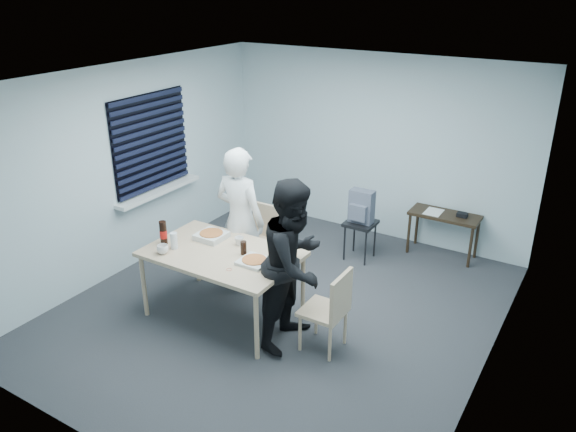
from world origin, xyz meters
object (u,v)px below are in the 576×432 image
Objects in this scene: dining_table at (222,257)px; backpack at (361,207)px; mug_b at (239,241)px; stool at (360,229)px; chair_right at (331,306)px; mug_a at (163,249)px; side_table at (444,219)px; person_white at (240,220)px; chair_far at (263,235)px; person_black at (295,264)px; soda_bottle at (163,233)px.

backpack reaches higher than dining_table.
mug_b is at bearing 76.56° from dining_table.
mug_b is (-0.65, -1.81, 0.41)m from stool.
chair_right is 1.89m from mug_a.
backpack is at bearing 106.71° from chair_right.
side_table is 2.07× the size of backpack.
person_white is 2.80m from side_table.
stool is (-0.60, 2.00, -0.09)m from chair_right.
chair_far is at bearing -90.29° from person_white.
person_black is at bearing 151.55° from person_white.
chair_right is 2.69m from side_table.
side_table is 1.16m from backpack.
person_white is at bearing -129.84° from backpack.
stool is 2.73m from mug_a.
backpack is 3.60× the size of mug_a.
person_white is (-0.00, -0.46, 0.37)m from chair_far.
dining_table is 3.18m from side_table.
soda_bottle is at bearing -173.74° from chair_right.
side_table is 3.43× the size of soda_bottle.
dining_table is 0.92× the size of person_black.
mug_b reaches higher than stool.
soda_bottle is at bearing 59.33° from person_white.
chair_far is 2.01× the size of backpack.
dining_table is at bearing 107.93° from person_white.
mug_a is (-1.41, -0.38, -0.05)m from person_black.
mug_a reaches higher than dining_table.
stool is at bearing -122.47° from person_white.
chair_far is at bearing 77.61° from mug_a.
chair_far is 1.57m from person_black.
dining_table is 0.27m from mug_b.
chair_right is 3.34× the size of soda_bottle.
dining_table is 6.09× the size of soda_bottle.
dining_table is at bearing -116.22° from backpack.
mug_a is at bearing -145.89° from dining_table.
person_black is 1.94× the size of side_table.
soda_bottle is at bearing -166.29° from dining_table.
mug_b is (0.57, 0.59, -0.00)m from mug_a.
stool is at bearing 5.24° from person_black.
person_white is (-0.20, 0.63, 0.15)m from dining_table.
chair_right reaches higher than side_table.
mug_a is (-0.32, -1.44, 0.33)m from chair_far.
side_table is 1.71× the size of stool.
backpack is at bearing 70.16° from mug_b.
stool is at bearing -143.88° from side_table.
person_white is at bearing 159.18° from chair_right.
side_table is at bearing 36.12° from stool.
side_table is at bearing 83.20° from chair_right.
soda_bottle is (-1.38, -2.22, 0.49)m from stool.
person_white is at bearing 61.55° from person_black.
person_black reaches higher than stool.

